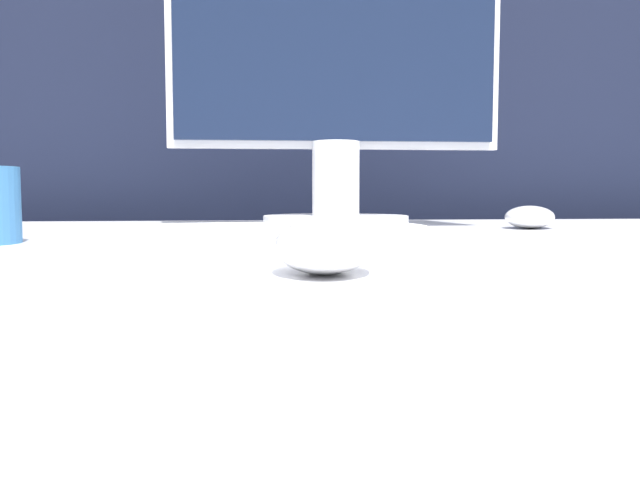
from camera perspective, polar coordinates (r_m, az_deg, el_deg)
name	(u,v)px	position (r m, az deg, el deg)	size (l,w,h in m)	color
partition_panel	(315,222)	(1.41, -0.50, 1.69)	(5.00, 0.03, 1.47)	black
computer_mouse_near	(324,246)	(0.45, 0.37, -0.56)	(0.08, 0.11, 0.04)	white
keyboard	(257,236)	(0.66, -5.81, 0.33)	(0.37, 0.17, 0.02)	silver
monitor	(335,53)	(1.03, 1.42, 16.71)	(0.53, 0.23, 0.53)	white
computer_mouse_far	(530,217)	(1.04, 18.62, 2.00)	(0.12, 0.12, 0.04)	silver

